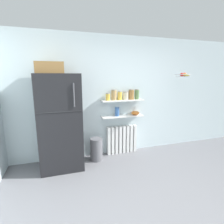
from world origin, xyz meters
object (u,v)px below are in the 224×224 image
(storage_jar_4, at_px, (131,94))
(vase, at_px, (117,112))
(storage_jar_5, at_px, (137,94))
(refrigerator, at_px, (60,120))
(storage_jar_0, at_px, (108,97))
(storage_jar_3, at_px, (126,96))
(hanging_fruit_basket, at_px, (183,75))
(radiator, at_px, (122,139))
(trash_bin, at_px, (96,149))
(storage_jar_1, at_px, (114,95))
(storage_jar_2, at_px, (120,96))
(shelf_bowl, at_px, (135,113))

(storage_jar_4, xyz_separation_m, vase, (-0.33, 0.00, -0.37))
(vase, bearing_deg, storage_jar_5, 0.00)
(refrigerator, distance_m, storage_jar_0, 1.10)
(storage_jar_4, bearing_deg, storage_jar_3, 180.00)
(storage_jar_4, height_order, hanging_fruit_basket, hanging_fruit_basket)
(radiator, height_order, hanging_fruit_basket, hanging_fruit_basket)
(vase, relative_size, trash_bin, 0.41)
(storage_jar_4, bearing_deg, storage_jar_5, 0.00)
(storage_jar_3, bearing_deg, storage_jar_5, 0.00)
(storage_jar_1, distance_m, storage_jar_4, 0.40)
(vase, bearing_deg, radiator, 13.21)
(storage_jar_1, xyz_separation_m, hanging_fruit_basket, (1.47, -0.33, 0.42))
(refrigerator, relative_size, storage_jar_4, 8.65)
(radiator, bearing_deg, storage_jar_1, -171.54)
(storage_jar_2, bearing_deg, storage_jar_4, 0.00)
(radiator, distance_m, shelf_bowl, 0.69)
(refrigerator, bearing_deg, hanging_fruit_basket, -2.40)
(radiator, xyz_separation_m, vase, (-0.13, -0.03, 0.67))
(refrigerator, height_order, vase, refrigerator)
(refrigerator, xyz_separation_m, trash_bin, (0.70, 0.06, -0.70))
(shelf_bowl, xyz_separation_m, hanging_fruit_basket, (0.96, -0.33, 0.84))
(trash_bin, bearing_deg, storage_jar_4, 10.53)
(storage_jar_3, xyz_separation_m, hanging_fruit_basket, (1.20, -0.33, 0.44))
(storage_jar_4, relative_size, vase, 1.17)
(storage_jar_2, xyz_separation_m, hanging_fruit_basket, (1.34, -0.33, 0.44))
(trash_bin, bearing_deg, storage_jar_5, 9.10)
(vase, bearing_deg, storage_jar_2, 0.00)
(storage_jar_0, relative_size, storage_jar_3, 0.88)
(hanging_fruit_basket, bearing_deg, storage_jar_0, 168.49)
(hanging_fruit_basket, bearing_deg, shelf_bowl, 161.16)
(radiator, bearing_deg, hanging_fruit_basket, -15.71)
(storage_jar_5, height_order, shelf_bowl, storage_jar_5)
(vase, height_order, trash_bin, vase)
(storage_jar_3, bearing_deg, storage_jar_0, 180.00)
(storage_jar_5, bearing_deg, storage_jar_3, 180.00)
(storage_jar_5, bearing_deg, vase, 180.00)
(shelf_bowl, bearing_deg, storage_jar_5, 0.00)
(refrigerator, height_order, storage_jar_1, refrigerator)
(storage_jar_1, distance_m, storage_jar_5, 0.54)
(vase, bearing_deg, storage_jar_4, 0.00)
(storage_jar_3, relative_size, trash_bin, 0.38)
(storage_jar_0, relative_size, storage_jar_2, 0.83)
(storage_jar_3, bearing_deg, storage_jar_2, 180.00)
(storage_jar_5, distance_m, vase, 0.59)
(refrigerator, height_order, shelf_bowl, refrigerator)
(storage_jar_2, bearing_deg, radiator, 24.04)
(storage_jar_5, xyz_separation_m, hanging_fruit_basket, (0.93, -0.33, 0.42))
(radiator, xyz_separation_m, storage_jar_1, (-0.20, -0.03, 1.04))
(storage_jar_1, xyz_separation_m, trash_bin, (-0.44, -0.16, -1.12))
(storage_jar_0, distance_m, hanging_fruit_basket, 1.70)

